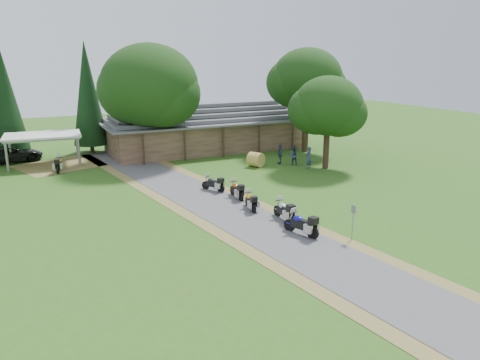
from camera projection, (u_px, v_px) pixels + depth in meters
name	position (u px, v px, depth m)	size (l,w,h in m)	color
ground	(267.00, 231.00, 26.87)	(120.00, 120.00, 0.00)	#305818
driveway	(230.00, 212.00, 30.13)	(46.00, 46.00, 0.00)	#4C4C4F
lodge	(206.00, 126.00, 49.60)	(21.40, 9.40, 4.90)	brown
carport	(44.00, 150.00, 42.66)	(6.54, 4.36, 2.84)	silver
car_dark_suv	(11.00, 150.00, 43.85)	(5.89, 2.51, 2.25)	black
motorcycle_row_a	(301.00, 223.00, 26.10)	(2.09, 0.68, 1.43)	#141092
motorcycle_row_b	(284.00, 210.00, 28.45)	(2.01, 0.65, 1.37)	#B7BCC0
motorcycle_row_c	(251.00, 200.00, 30.44)	(1.81, 0.59, 1.24)	#F29900
motorcycle_row_d	(237.00, 189.00, 32.88)	(1.92, 0.63, 1.31)	#B94908
motorcycle_row_e	(213.00, 183.00, 34.61)	(1.81, 0.59, 1.24)	black
motorcycle_carport_a	(59.00, 164.00, 40.38)	(2.05, 0.67, 1.40)	gold
person_a	(309.00, 156.00, 41.47)	(0.64, 0.46, 2.25)	#353E60
person_b	(293.00, 154.00, 42.82)	(0.58, 0.42, 2.06)	#353E60
person_c	(280.00, 152.00, 43.11)	(0.61, 0.44, 2.16)	#353E60
hay_bale	(256.00, 160.00, 42.12)	(1.31, 1.31, 1.20)	#AB843E
sign_post	(353.00, 223.00, 25.32)	(0.36, 0.06, 2.02)	gray
oak_lodge_left	(150.00, 100.00, 43.44)	(9.03, 9.03, 11.39)	#13330F
oak_lodge_right	(307.00, 93.00, 47.44)	(7.09, 7.09, 12.15)	#13330F
oak_driveway	(328.00, 118.00, 40.62)	(6.05, 6.05, 8.94)	#13330F
cedar_near	(88.00, 98.00, 46.85)	(3.46, 3.46, 11.20)	black
cedar_far	(7.00, 104.00, 44.56)	(3.41, 3.41, 10.44)	black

